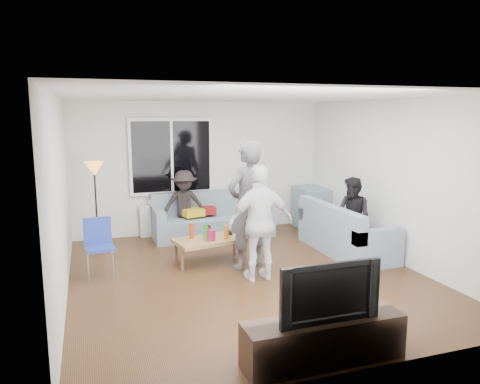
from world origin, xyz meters
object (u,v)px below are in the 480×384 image
object	(u,v)px
side_chair	(100,249)
tv_console	(324,340)
spectator_right	(353,217)
spectator_back	(184,205)
floor_lamp	(96,208)
television	(325,290)
sofa_right_section	(346,228)
sofa_back_section	(213,215)
player_left	(248,205)
coffee_table	(210,250)
player_right	(261,223)

from	to	relation	value
side_chair	tv_console	size ratio (longest dim) A/B	0.54
spectator_right	spectator_back	world-z (taller)	spectator_right
floor_lamp	television	world-z (taller)	floor_lamp
floor_lamp	sofa_right_section	bearing A→B (deg)	-18.70
sofa_back_section	player_left	distance (m)	2.03
player_left	sofa_right_section	bearing A→B (deg)	167.66
sofa_right_section	tv_console	distance (m)	3.72
coffee_table	spectator_right	bearing A→B (deg)	-8.79
coffee_table	spectator_right	distance (m)	2.46
player_left	tv_console	size ratio (longest dim) A/B	1.23
spectator_right	television	world-z (taller)	spectator_right
side_chair	television	bearing A→B (deg)	-63.49
side_chair	tv_console	xyz separation A→B (m)	(1.95, -3.11, -0.21)
player_left	player_right	distance (m)	0.56
tv_console	television	xyz separation A→B (m)	(0.00, 0.00, 0.51)
sofa_right_section	player_right	distance (m)	2.08
player_left	tv_console	bearing A→B (deg)	66.16
sofa_back_section	television	bearing A→B (deg)	-92.46
television	spectator_right	bearing A→B (deg)	53.59
sofa_right_section	spectator_right	distance (m)	0.30
player_left	player_right	xyz separation A→B (m)	(0.00, -0.54, -0.15)
side_chair	spectator_right	distance (m)	4.08
coffee_table	floor_lamp	bearing A→B (deg)	144.77
tv_console	player_left	bearing A→B (deg)	85.48
tv_console	television	world-z (taller)	television
television	sofa_right_section	bearing A→B (deg)	55.24
sofa_right_section	spectator_right	size ratio (longest dim) A/B	1.51
spectator_back	floor_lamp	bearing A→B (deg)	-160.22
coffee_table	player_right	size ratio (longest dim) A/B	0.66
sofa_right_section	side_chair	size ratio (longest dim) A/B	2.33
player_left	spectator_right	distance (m)	1.92
sofa_back_section	spectator_back	world-z (taller)	spectator_back
floor_lamp	spectator_right	xyz separation A→B (m)	(4.07, -1.56, -0.12)
sofa_right_section	tv_console	bearing A→B (deg)	145.24
sofa_back_section	television	distance (m)	4.78
side_chair	sofa_back_section	bearing A→B (deg)	31.92
player_right	spectator_right	distance (m)	1.99
coffee_table	side_chair	size ratio (longest dim) A/B	1.28
spectator_right	spectator_back	bearing A→B (deg)	-144.64
sofa_back_section	side_chair	bearing A→B (deg)	-142.47
television	player_left	bearing A→B (deg)	85.48
side_chair	tv_console	world-z (taller)	side_chair
player_right	tv_console	distance (m)	2.37
sofa_right_section	television	bearing A→B (deg)	145.24
sofa_right_section	coffee_table	bearing A→B (deg)	85.49
sofa_right_section	spectator_back	distance (m)	3.03
sofa_right_section	floor_lamp	bearing A→B (deg)	71.30
floor_lamp	tv_console	xyz separation A→B (m)	(1.95, -4.43, -0.56)
player_right	spectator_right	world-z (taller)	player_right
coffee_table	spectator_right	size ratio (longest dim) A/B	0.83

